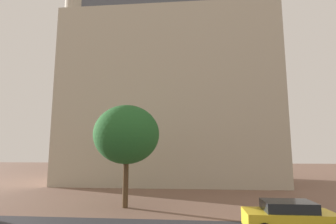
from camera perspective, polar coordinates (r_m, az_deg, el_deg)
name	(u,v)px	position (r m, az deg, el deg)	size (l,w,h in m)	color
landmark_building	(173,80)	(32.42, 1.19, 7.03)	(24.32, 11.59, 40.91)	#B2A893
car_yellow	(289,217)	(14.02, 25.14, -20.31)	(4.01, 1.94, 1.41)	gold
tree_curb_far	(127,135)	(17.91, -9.13, -4.94)	(4.46, 4.46, 6.82)	#4C3823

